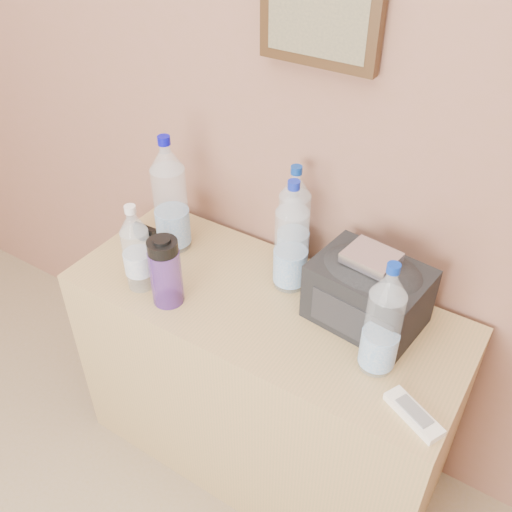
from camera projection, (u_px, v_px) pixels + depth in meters
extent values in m
plane|color=#8E5F50|center=(322.00, 30.00, 1.32)|extent=(4.00, 0.00, 4.00)
cube|color=tan|center=(263.00, 384.00, 1.77)|extent=(1.11, 0.46, 0.70)
cylinder|color=white|center=(170.00, 201.00, 1.66)|extent=(0.10, 0.10, 0.32)
cylinder|color=#0807AB|center=(164.00, 140.00, 1.54)|extent=(0.04, 0.04, 0.02)
cylinder|color=silver|center=(294.00, 224.00, 1.60)|extent=(0.09, 0.09, 0.28)
cylinder|color=navy|center=(297.00, 170.00, 1.49)|extent=(0.03, 0.03, 0.02)
cylinder|color=white|center=(291.00, 242.00, 1.52)|extent=(0.09, 0.09, 0.29)
cylinder|color=#1023A8|center=(294.00, 185.00, 1.42)|extent=(0.03, 0.03, 0.02)
cylinder|color=silver|center=(383.00, 324.00, 1.29)|extent=(0.08, 0.08, 0.27)
cylinder|color=#082DA3|center=(394.00, 268.00, 1.19)|extent=(0.03, 0.03, 0.02)
cylinder|color=silver|center=(137.00, 253.00, 1.54)|extent=(0.08, 0.08, 0.23)
cylinder|color=silver|center=(130.00, 209.00, 1.45)|extent=(0.03, 0.03, 0.02)
cylinder|color=#542999|center=(166.00, 277.00, 1.51)|extent=(0.08, 0.08, 0.16)
cylinder|color=black|center=(162.00, 245.00, 1.44)|extent=(0.08, 0.08, 0.04)
cube|color=white|center=(414.00, 414.00, 1.25)|extent=(0.15, 0.11, 0.02)
cube|color=silver|center=(371.00, 258.00, 1.38)|extent=(0.14, 0.12, 0.03)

